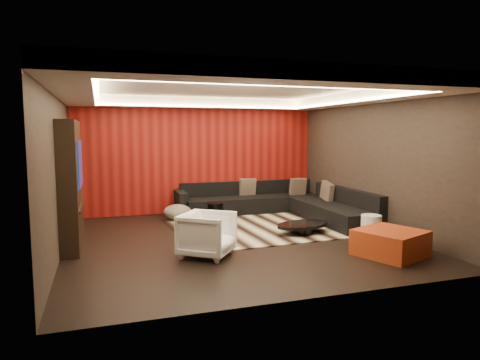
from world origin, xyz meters
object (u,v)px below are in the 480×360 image
object	(u,v)px
coffee_table	(303,228)
white_side_table	(371,227)
drum_stool	(215,213)
armchair	(207,234)
orange_ottoman	(390,243)
sectional_sofa	(280,205)

from	to	relation	value
coffee_table	white_side_table	xyz separation A→B (m)	(1.00, -0.82, 0.12)
drum_stool	armchair	bearing A→B (deg)	-107.44
drum_stool	orange_ottoman	distance (m)	3.89
drum_stool	sectional_sofa	distance (m)	1.76
sectional_sofa	coffee_table	bearing A→B (deg)	-99.81
drum_stool	orange_ottoman	xyz separation A→B (m)	(2.08, -3.28, -0.03)
armchair	drum_stool	bearing A→B (deg)	19.19
drum_stool	armchair	size ratio (longest dim) A/B	0.55
armchair	sectional_sofa	xyz separation A→B (m)	(2.47, 2.75, -0.10)
armchair	sectional_sofa	size ratio (longest dim) A/B	0.22
orange_ottoman	armchair	distance (m)	2.98
coffee_table	orange_ottoman	size ratio (longest dim) A/B	1.23
white_side_table	sectional_sofa	world-z (taller)	sectional_sofa
coffee_table	drum_stool	distance (m)	2.05
orange_ottoman	white_side_table	bearing A→B (deg)	71.99
orange_ottoman	sectional_sofa	world-z (taller)	sectional_sofa
orange_ottoman	sectional_sofa	distance (m)	3.65
orange_ottoman	armchair	world-z (taller)	armchair
drum_stool	sectional_sofa	world-z (taller)	sectional_sofa
coffee_table	drum_stool	world-z (taller)	drum_stool
sectional_sofa	white_side_table	bearing A→B (deg)	-75.67
coffee_table	white_side_table	distance (m)	1.29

